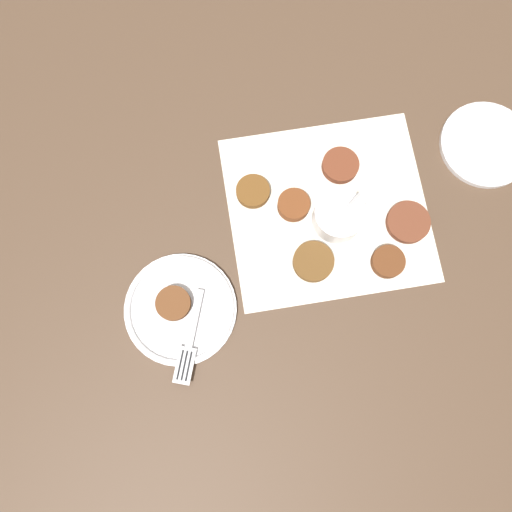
{
  "coord_description": "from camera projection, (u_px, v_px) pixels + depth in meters",
  "views": [
    {
      "loc": [
        -0.19,
        -0.22,
        0.86
      ],
      "look_at": [
        -0.13,
        -0.05,
        0.02
      ],
      "focal_mm": 35.0,
      "sensor_mm": 36.0,
      "label": 1
    }
  ],
  "objects": [
    {
      "name": "fork",
      "position": [
        189.0,
        347.0,
        0.83
      ],
      "size": [
        0.1,
        0.15,
        0.0
      ],
      "color": "silver",
      "rests_on": "serving_plate"
    },
    {
      "name": "fritter_1",
      "position": [
        294.0,
        205.0,
        0.88
      ],
      "size": [
        0.06,
        0.06,
        0.02
      ],
      "color": "brown",
      "rests_on": "napkin"
    },
    {
      "name": "fritter_0",
      "position": [
        408.0,
        222.0,
        0.88
      ],
      "size": [
        0.08,
        0.08,
        0.01
      ],
      "color": "brown",
      "rests_on": "napkin"
    },
    {
      "name": "fritter_4",
      "position": [
        253.0,
        191.0,
        0.89
      ],
      "size": [
        0.06,
        0.06,
        0.02
      ],
      "color": "brown",
      "rests_on": "napkin"
    },
    {
      "name": "fritter_5",
      "position": [
        313.0,
        262.0,
        0.86
      ],
      "size": [
        0.07,
        0.07,
        0.02
      ],
      "color": "brown",
      "rests_on": "napkin"
    },
    {
      "name": "sauce_bowl",
      "position": [
        339.0,
        216.0,
        0.87
      ],
      "size": [
        0.1,
        0.09,
        0.09
      ],
      "color": "silver",
      "rests_on": "napkin"
    },
    {
      "name": "fritter_2",
      "position": [
        340.0,
        165.0,
        0.9
      ],
      "size": [
        0.07,
        0.07,
        0.02
      ],
      "color": "brown",
      "rests_on": "napkin"
    },
    {
      "name": "ground_plane",
      "position": [
        311.0,
        208.0,
        0.9
      ],
      "size": [
        4.0,
        4.0,
        0.0
      ],
      "primitive_type": "plane",
      "color": "#4C3828"
    },
    {
      "name": "napkin",
      "position": [
        328.0,
        209.0,
        0.89
      ],
      "size": [
        0.41,
        0.39,
        0.0
      ],
      "color": "silver",
      "rests_on": "ground_plane"
    },
    {
      "name": "extra_saucer",
      "position": [
        485.0,
        143.0,
        0.92
      ],
      "size": [
        0.17,
        0.17,
        0.01
      ],
      "color": "silver",
      "rests_on": "ground_plane"
    },
    {
      "name": "serving_plate",
      "position": [
        180.0,
        309.0,
        0.85
      ],
      "size": [
        0.19,
        0.19,
        0.02
      ],
      "color": "silver",
      "rests_on": "ground_plane"
    },
    {
      "name": "fritter_3",
      "position": [
        388.0,
        262.0,
        0.86
      ],
      "size": [
        0.06,
        0.06,
        0.02
      ],
      "color": "#5A3119",
      "rests_on": "napkin"
    },
    {
      "name": "fritter_on_plate",
      "position": [
        173.0,
        303.0,
        0.84
      ],
      "size": [
        0.06,
        0.06,
        0.01
      ],
      "color": "brown",
      "rests_on": "serving_plate"
    }
  ]
}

